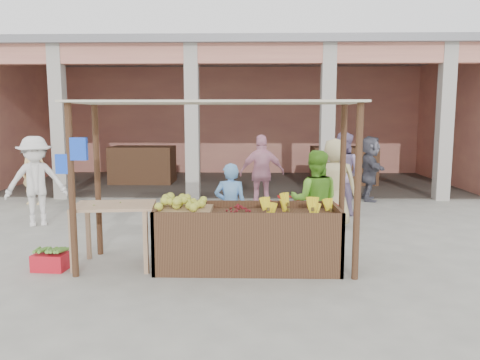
{
  "coord_description": "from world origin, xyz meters",
  "views": [
    {
      "loc": [
        0.56,
        -6.55,
        2.18
      ],
      "look_at": [
        0.36,
        1.2,
        1.12
      ],
      "focal_mm": 35.0,
      "sensor_mm": 36.0,
      "label": 1
    }
  ],
  "objects_px": {
    "vendor_blue": "(231,204)",
    "red_crate": "(51,262)",
    "side_table": "(115,214)",
    "vendor_green": "(315,198)",
    "motorcycle": "(296,206)",
    "fruit_stall": "(248,240)"
  },
  "relations": [
    {
      "from": "side_table",
      "to": "vendor_green",
      "type": "relative_size",
      "value": 0.71
    },
    {
      "from": "fruit_stall",
      "to": "motorcycle",
      "type": "distance_m",
      "value": 2.4
    },
    {
      "from": "fruit_stall",
      "to": "side_table",
      "type": "distance_m",
      "value": 1.96
    },
    {
      "from": "vendor_blue",
      "to": "red_crate",
      "type": "bearing_deg",
      "value": 25.03
    },
    {
      "from": "red_crate",
      "to": "vendor_blue",
      "type": "bearing_deg",
      "value": 26.84
    },
    {
      "from": "fruit_stall",
      "to": "side_table",
      "type": "xyz_separation_m",
      "value": [
        -1.92,
        0.02,
        0.37
      ]
    },
    {
      "from": "motorcycle",
      "to": "fruit_stall",
      "type": "bearing_deg",
      "value": 164.02
    },
    {
      "from": "vendor_blue",
      "to": "side_table",
      "type": "bearing_deg",
      "value": 29.63
    },
    {
      "from": "fruit_stall",
      "to": "vendor_blue",
      "type": "bearing_deg",
      "value": 108.42
    },
    {
      "from": "fruit_stall",
      "to": "motorcycle",
      "type": "relative_size",
      "value": 1.4
    },
    {
      "from": "side_table",
      "to": "motorcycle",
      "type": "distance_m",
      "value": 3.59
    },
    {
      "from": "fruit_stall",
      "to": "vendor_green",
      "type": "height_order",
      "value": "vendor_green"
    },
    {
      "from": "vendor_blue",
      "to": "vendor_green",
      "type": "xyz_separation_m",
      "value": [
        1.36,
        0.07,
        0.1
      ]
    },
    {
      "from": "fruit_stall",
      "to": "vendor_green",
      "type": "relative_size",
      "value": 1.51
    },
    {
      "from": "vendor_green",
      "to": "motorcycle",
      "type": "bearing_deg",
      "value": -73.11
    },
    {
      "from": "vendor_blue",
      "to": "motorcycle",
      "type": "relative_size",
      "value": 0.82
    },
    {
      "from": "motorcycle",
      "to": "red_crate",
      "type": "bearing_deg",
      "value": 129.08
    },
    {
      "from": "fruit_stall",
      "to": "red_crate",
      "type": "height_order",
      "value": "fruit_stall"
    },
    {
      "from": "fruit_stall",
      "to": "vendor_blue",
      "type": "relative_size",
      "value": 1.7
    },
    {
      "from": "side_table",
      "to": "vendor_blue",
      "type": "height_order",
      "value": "vendor_blue"
    },
    {
      "from": "fruit_stall",
      "to": "motorcycle",
      "type": "bearing_deg",
      "value": 67.84
    },
    {
      "from": "red_crate",
      "to": "vendor_green",
      "type": "bearing_deg",
      "value": 20.34
    }
  ]
}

